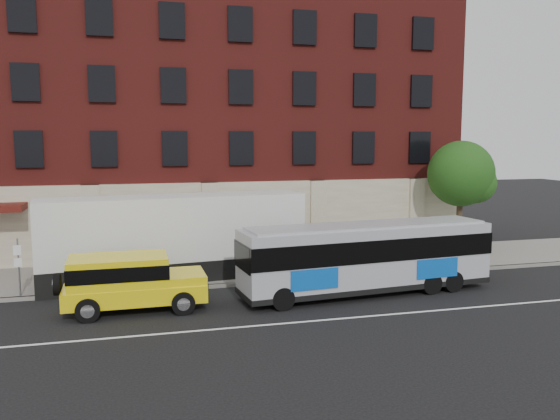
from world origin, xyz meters
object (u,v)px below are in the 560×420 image
object	(u,v)px
sign_pole	(18,264)
shipping_container	(175,239)
yellow_suv	(128,279)
city_bus	(367,255)
street_tree	(462,176)

from	to	relation	value
sign_pole	shipping_container	world-z (taller)	shipping_container
sign_pole	shipping_container	size ratio (longest dim) A/B	0.21
sign_pole	yellow_suv	size ratio (longest dim) A/B	0.45
city_bus	shipping_container	size ratio (longest dim) A/B	0.92
city_bus	shipping_container	xyz separation A→B (m)	(-7.58, 4.16, 0.30)
sign_pole	shipping_container	xyz separation A→B (m)	(6.32, 1.42, 0.49)
shipping_container	city_bus	bearing A→B (deg)	-28.75
sign_pole	street_tree	xyz separation A→B (m)	(22.04, 3.34, 2.96)
city_bus	sign_pole	bearing A→B (deg)	168.87
street_tree	yellow_suv	size ratio (longest dim) A/B	1.12
sign_pole	yellow_suv	bearing A→B (deg)	-32.07
sign_pole	street_tree	distance (m)	22.49
street_tree	city_bus	size ratio (longest dim) A/B	0.56
street_tree	shipping_container	bearing A→B (deg)	-173.06
sign_pole	city_bus	xyz separation A→B (m)	(13.90, -2.73, 0.18)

